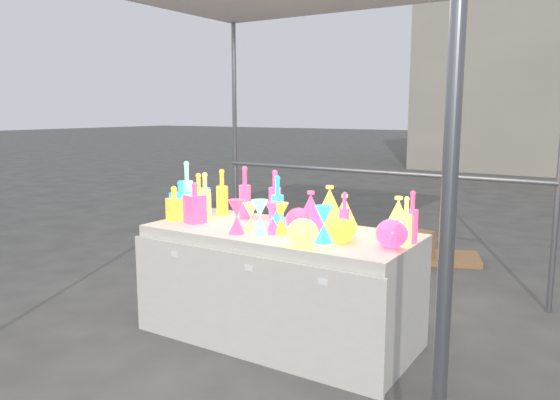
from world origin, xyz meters
The scene contains 32 objects.
ground centered at (0.00, 0.00, 0.00)m, with size 80.00×80.00×0.00m, color #65635E.
display_table centered at (0.00, -0.01, 0.37)m, with size 1.84×0.83×0.75m.
cardboard_box_closed centered at (0.10, 2.23, 0.17)m, with size 0.47×0.34×0.34m, color #A7774B.
cardboard_box_flat centered at (0.40, 2.52, 0.03)m, with size 0.71×0.51×0.06m, color #A7774B.
bottle_0 centered at (-0.65, 0.21, 0.92)m, with size 0.09×0.09×0.35m, color red, non-canonical shape.
bottle_1 centered at (-0.77, 0.15, 0.91)m, with size 0.08×0.08×0.32m, color #15781B, non-canonical shape.
bottle_2 centered at (-0.42, 0.18, 0.94)m, with size 0.08×0.08×0.39m, color #FF501A, non-canonical shape.
bottle_3 centered at (-0.27, 0.35, 0.93)m, with size 0.09×0.09×0.35m, color blue, non-canonical shape.
bottle_4 centered at (-0.61, -0.03, 0.92)m, with size 0.08×0.08×0.35m, color #14657D, non-canonical shape.
bottle_5 centered at (-0.85, 0.04, 0.96)m, with size 0.09×0.09×0.41m, color #BC256E, non-canonical shape.
bottle_6 centered at (-0.72, 0.02, 0.92)m, with size 0.09×0.09×0.33m, color red, non-canonical shape.
bottle_7 centered at (-0.03, 0.02, 0.93)m, with size 0.08×0.08×0.36m, color #15781B, non-canonical shape.
decanter_0 centered at (-0.81, -0.14, 0.87)m, with size 0.10×0.10×0.25m, color red, non-canonical shape.
decanter_1 centered at (-0.63, -0.12, 0.89)m, with size 0.12×0.12×0.29m, color #FF501A, non-canonical shape.
decanter_2 centered at (-0.81, -0.07, 0.89)m, with size 0.12×0.12×0.28m, color #15781B, non-canonical shape.
hourglass_0 centered at (-0.17, -0.24, 0.86)m, with size 0.11×0.11×0.22m, color #FF501A, non-canonical shape.
hourglass_1 centered at (0.02, -0.12, 0.85)m, with size 0.10×0.10×0.20m, color blue, non-canonical shape.
hourglass_2 centered at (-0.13, -0.16, 0.85)m, with size 0.10×0.10×0.19m, color #14657D, non-canonical shape.
hourglass_3 centered at (-0.04, -0.18, 0.86)m, with size 0.11×0.11×0.22m, color #BC256E, non-canonical shape.
hourglass_4 centered at (0.07, -0.10, 0.85)m, with size 0.10×0.10×0.20m, color red, non-canonical shape.
hourglass_5 centered at (0.41, -0.16, 0.86)m, with size 0.11×0.11×0.22m, color #15781B, non-canonical shape.
globe_0 centered at (0.51, -0.11, 0.82)m, with size 0.16×0.16×0.13m, color red, non-canonical shape.
globe_1 centered at (0.35, -0.30, 0.82)m, with size 0.18×0.18×0.15m, color #14657D, non-canonical shape.
globe_2 centered at (0.13, 0.02, 0.82)m, with size 0.17×0.17×0.14m, color #FF501A, non-canonical shape.
globe_3 centered at (0.80, -0.07, 0.83)m, with size 0.19×0.19×0.15m, color blue, non-canonical shape.
lampshade_0 centered at (0.23, 0.26, 0.89)m, with size 0.24×0.24×0.28m, color #E8FF35, non-canonical shape.
lampshade_1 centered at (0.34, 0.28, 0.86)m, with size 0.19×0.19×0.23m, color #E8FF35, non-canonical shape.
lampshade_2 centered at (0.17, 0.12, 0.88)m, with size 0.22×0.22×0.26m, color blue, non-canonical shape.
lampshade_3 centered at (0.73, 0.22, 0.88)m, with size 0.22×0.22×0.26m, color #14657D, non-canonical shape.
bottle_9 centered at (0.86, 0.11, 0.91)m, with size 0.07×0.07×0.31m, color #FF501A, non-canonical shape.
bottle_10 centered at (0.46, 0.02, 0.89)m, with size 0.06×0.06×0.29m, color blue, non-canonical shape.
bottle_11 centered at (0.86, 0.01, 0.90)m, with size 0.07×0.07×0.30m, color #14657D, non-canonical shape.
Camera 1 is at (1.90, -2.99, 1.53)m, focal length 35.00 mm.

